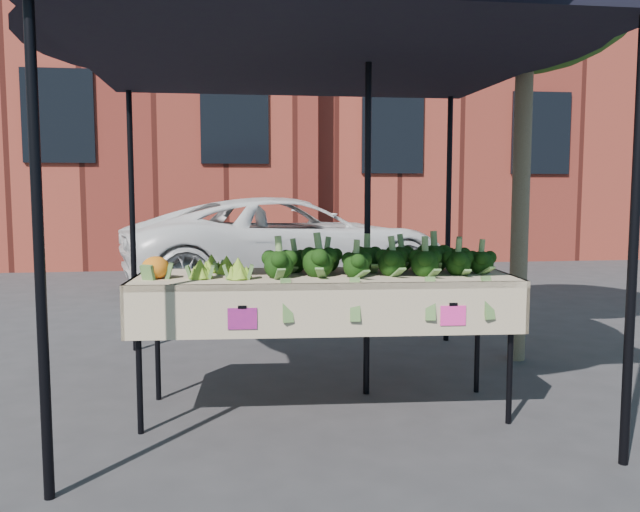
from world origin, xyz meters
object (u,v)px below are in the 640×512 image
(canopy, at_px, (316,200))
(vehicle, at_px, (289,123))
(table, at_px, (324,343))
(street_tree, at_px, (523,109))

(canopy, xyz_separation_m, vehicle, (0.27, 5.05, 1.02))
(table, bearing_deg, vehicle, 87.23)
(canopy, xyz_separation_m, street_tree, (1.81, 0.68, 0.73))
(vehicle, relative_size, street_tree, 1.14)
(canopy, distance_m, vehicle, 5.16)
(vehicle, bearing_deg, table, 165.15)
(canopy, relative_size, vehicle, 0.66)
(canopy, height_order, street_tree, street_tree)
(canopy, bearing_deg, table, -89.75)
(vehicle, bearing_deg, street_tree, -172.61)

